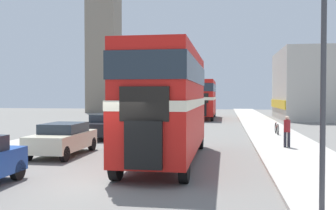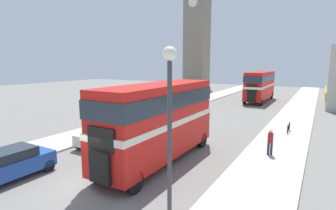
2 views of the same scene
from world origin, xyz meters
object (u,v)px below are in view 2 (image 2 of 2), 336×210
(bicycle_on_pavement, at_px, (289,127))
(double_decker_bus, at_px, (159,117))
(bus_distant, at_px, (260,84))
(pedestrian_walking, at_px, (270,141))
(church_tower, at_px, (197,16))
(car_parked_near, at_px, (6,165))
(car_parked_far, at_px, (156,116))
(car_parked_mid, at_px, (105,134))
(street_lamp, at_px, (170,127))

(bicycle_on_pavement, bearing_deg, double_decker_bus, -118.75)
(bus_distant, relative_size, pedestrian_walking, 6.49)
(double_decker_bus, bearing_deg, pedestrian_walking, 36.75)
(church_tower, bearing_deg, bicycle_on_pavement, -54.44)
(car_parked_near, xyz_separation_m, car_parked_far, (-0.14, 13.29, 0.00))
(pedestrian_walking, relative_size, church_tower, 0.05)
(bus_distant, xyz_separation_m, car_parked_mid, (-4.78, -26.80, -1.81))
(bicycle_on_pavement, height_order, street_lamp, street_lamp)
(car_parked_far, height_order, street_lamp, street_lamp)
(car_parked_near, bearing_deg, bicycle_on_pavement, 56.69)
(car_parked_near, bearing_deg, bus_distant, 81.75)
(bicycle_on_pavement, distance_m, church_tower, 41.03)
(car_parked_mid, distance_m, pedestrian_walking, 10.71)
(pedestrian_walking, distance_m, bicycle_on_pavement, 6.40)
(bus_distant, relative_size, car_parked_far, 2.28)
(car_parked_near, bearing_deg, double_decker_bus, 49.64)
(street_lamp, bearing_deg, double_decker_bus, 124.49)
(bus_distant, relative_size, church_tower, 0.33)
(car_parked_mid, bearing_deg, car_parked_far, 91.68)
(bus_distant, distance_m, car_parked_far, 20.77)
(car_parked_mid, bearing_deg, double_decker_bus, -8.80)
(car_parked_far, height_order, pedestrian_walking, pedestrian_walking)
(pedestrian_walking, bearing_deg, car_parked_near, -136.35)
(bus_distant, distance_m, street_lamp, 34.34)
(car_parked_mid, bearing_deg, bus_distant, 79.88)
(street_lamp, bearing_deg, bus_distant, 97.60)
(bicycle_on_pavement, distance_m, street_lamp, 17.19)
(bicycle_on_pavement, height_order, church_tower, church_tower)
(bicycle_on_pavement, bearing_deg, street_lamp, -94.23)
(bus_distant, relative_size, car_parked_near, 2.33)
(car_parked_far, distance_m, pedestrian_walking, 10.98)
(double_decker_bus, xyz_separation_m, pedestrian_walking, (5.32, 3.97, -1.62))
(car_parked_near, relative_size, bicycle_on_pavement, 2.47)
(car_parked_mid, distance_m, bicycle_on_pavement, 14.27)
(bus_distant, bearing_deg, bicycle_on_pavement, -71.44)
(double_decker_bus, height_order, church_tower, church_tower)
(bus_distant, bearing_deg, double_decker_bus, -89.78)
(car_parked_far, xyz_separation_m, pedestrian_walking, (10.41, -3.50, 0.23))
(car_parked_near, bearing_deg, car_parked_far, 90.61)
(pedestrian_walking, xyz_separation_m, bicycle_on_pavement, (0.35, 6.37, -0.52))
(bicycle_on_pavement, bearing_deg, car_parked_mid, -137.78)
(car_parked_far, relative_size, pedestrian_walking, 2.85)
(street_lamp, bearing_deg, pedestrian_walking, 85.13)
(church_tower, bearing_deg, car_parked_near, -76.20)
(car_parked_near, distance_m, car_parked_mid, 6.57)
(double_decker_bus, relative_size, car_parked_near, 2.14)
(bicycle_on_pavement, relative_size, street_lamp, 0.30)
(car_parked_far, relative_size, church_tower, 0.15)
(car_parked_mid, relative_size, pedestrian_walking, 2.59)
(street_lamp, distance_m, church_tower, 53.51)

